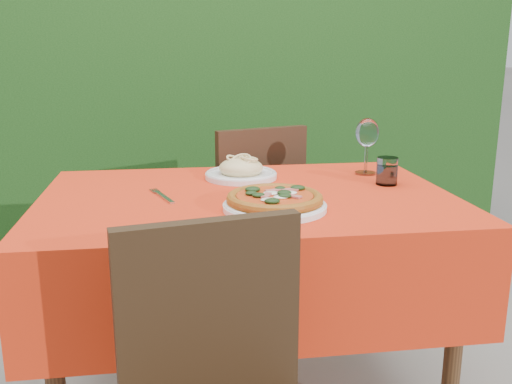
{
  "coord_description": "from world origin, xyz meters",
  "views": [
    {
      "loc": [
        -0.22,
        -1.69,
        1.19
      ],
      "look_at": [
        0.02,
        -0.05,
        0.77
      ],
      "focal_mm": 40.0,
      "sensor_mm": 36.0,
      "label": 1
    }
  ],
  "objects": [
    {
      "name": "hedge",
      "position": [
        0.0,
        1.55,
        0.92
      ],
      "size": [
        3.2,
        0.55,
        1.78
      ],
      "color": "black",
      "rests_on": "ground"
    },
    {
      "name": "pizza_plate",
      "position": [
        0.05,
        -0.18,
        0.77
      ],
      "size": [
        0.29,
        0.29,
        0.05
      ],
      "rotation": [
        0.0,
        0.0,
        -0.09
      ],
      "color": "white",
      "rests_on": "dining_table"
    },
    {
      "name": "wine_glass",
      "position": [
        0.46,
        0.23,
        0.89
      ],
      "size": [
        0.08,
        0.08,
        0.2
      ],
      "color": "silver",
      "rests_on": "dining_table"
    },
    {
      "name": "dining_table",
      "position": [
        0.0,
        0.0,
        0.6
      ],
      "size": [
        1.26,
        0.86,
        0.75
      ],
      "color": "#4C2F18",
      "rests_on": "ground"
    },
    {
      "name": "fork",
      "position": [
        -0.25,
        -0.01,
        0.75
      ],
      "size": [
        0.09,
        0.2,
        0.01
      ],
      "primitive_type": "cube",
      "rotation": [
        0.0,
        0.0,
        0.33
      ],
      "color": "#B1B1B8",
      "rests_on": "dining_table"
    },
    {
      "name": "chair_far",
      "position": [
        0.1,
        0.65,
        0.5
      ],
      "size": [
        0.5,
        0.5,
        0.87
      ],
      "rotation": [
        0.0,
        0.0,
        3.45
      ],
      "color": "black",
      "rests_on": "ground"
    },
    {
      "name": "pasta_plate",
      "position": [
        0.01,
        0.23,
        0.77
      ],
      "size": [
        0.25,
        0.25,
        0.07
      ],
      "rotation": [
        0.0,
        0.0,
        -0.07
      ],
      "color": "silver",
      "rests_on": "dining_table"
    },
    {
      "name": "water_glass",
      "position": [
        0.47,
        0.06,
        0.79
      ],
      "size": [
        0.07,
        0.07,
        0.09
      ],
      "color": "silver",
      "rests_on": "dining_table"
    }
  ]
}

